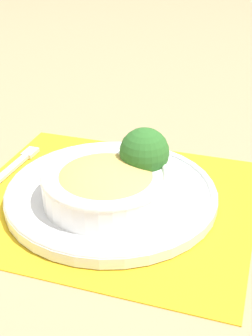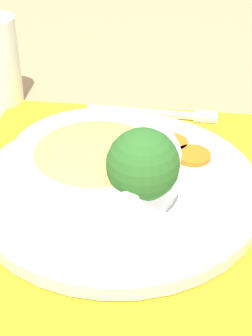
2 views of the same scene
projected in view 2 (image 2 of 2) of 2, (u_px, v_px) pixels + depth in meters
The scene contains 8 objects.
ground_plane at pixel (119, 197), 0.63m from camera, with size 4.00×4.00×0.00m, color tan.
placemat at pixel (119, 196), 0.63m from camera, with size 0.44×0.40×0.00m.
plate at pixel (119, 186), 0.62m from camera, with size 0.32×0.32×0.02m.
bowl at pixel (96, 160), 0.61m from camera, with size 0.18×0.18×0.05m.
broccoli_floret at pixel (143, 165), 0.55m from camera, with size 0.07×0.07×0.09m.
carrot_slice_near at pixel (193, 156), 0.66m from camera, with size 0.04×0.04×0.01m.
carrot_slice_middle at pixel (171, 143), 0.68m from camera, with size 0.04×0.04×0.01m.
fork at pixel (165, 114), 0.78m from camera, with size 0.03×0.18×0.01m.
Camera 2 is at (0.50, 0.05, 0.38)m, focal length 60.00 mm.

